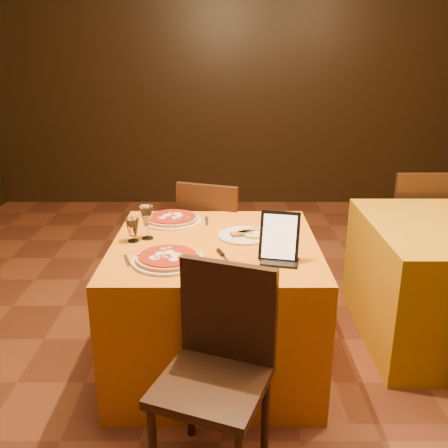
{
  "coord_description": "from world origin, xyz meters",
  "views": [
    {
      "loc": [
        -0.36,
        -2.3,
        1.72
      ],
      "look_at": [
        -0.36,
        0.18,
        0.86
      ],
      "focal_mm": 40.0,
      "sensor_mm": 36.0,
      "label": 1
    }
  ],
  "objects_px": {
    "chair_side_far": "(409,225)",
    "main_table": "(215,304)",
    "chair_main_far": "(217,241)",
    "pizza_near": "(168,259)",
    "pizza_far": "(172,219)",
    "wine_glass": "(147,222)",
    "tablet": "(279,236)",
    "water_glass": "(133,230)",
    "chair_main_near": "(211,384)"
  },
  "relations": [
    {
      "from": "chair_main_far",
      "to": "wine_glass",
      "type": "xyz_separation_m",
      "value": [
        -0.37,
        -0.73,
        0.39
      ]
    },
    {
      "from": "pizza_far",
      "to": "wine_glass",
      "type": "bearing_deg",
      "value": -110.56
    },
    {
      "from": "chair_side_far",
      "to": "pizza_near",
      "type": "distance_m",
      "value": 2.22
    },
    {
      "from": "pizza_near",
      "to": "pizza_far",
      "type": "xyz_separation_m",
      "value": [
        -0.04,
        0.61,
        -0.0
      ]
    },
    {
      "from": "pizza_near",
      "to": "tablet",
      "type": "bearing_deg",
      "value": 3.99
    },
    {
      "from": "chair_side_far",
      "to": "wine_glass",
      "type": "xyz_separation_m",
      "value": [
        -1.85,
        -1.07,
        0.39
      ]
    },
    {
      "from": "pizza_near",
      "to": "wine_glass",
      "type": "distance_m",
      "value": 0.36
    },
    {
      "from": "chair_main_far",
      "to": "water_glass",
      "type": "xyz_separation_m",
      "value": [
        -0.44,
        -0.78,
        0.36
      ]
    },
    {
      "from": "water_glass",
      "to": "chair_main_far",
      "type": "bearing_deg",
      "value": 60.49
    },
    {
      "from": "chair_main_far",
      "to": "tablet",
      "type": "xyz_separation_m",
      "value": [
        0.32,
        -1.02,
        0.41
      ]
    },
    {
      "from": "chair_side_far",
      "to": "wine_glass",
      "type": "distance_m",
      "value": 2.17
    },
    {
      "from": "main_table",
      "to": "chair_side_far",
      "type": "xyz_separation_m",
      "value": [
        1.48,
        1.12,
        0.08
      ]
    },
    {
      "from": "chair_main_near",
      "to": "tablet",
      "type": "distance_m",
      "value": 0.79
    },
    {
      "from": "chair_main_near",
      "to": "water_glass",
      "type": "height_order",
      "value": "chair_main_near"
    },
    {
      "from": "pizza_far",
      "to": "wine_glass",
      "type": "relative_size",
      "value": 1.83
    },
    {
      "from": "main_table",
      "to": "tablet",
      "type": "xyz_separation_m",
      "value": [
        0.32,
        -0.23,
        0.49
      ]
    },
    {
      "from": "pizza_far",
      "to": "tablet",
      "type": "relative_size",
      "value": 1.43
    },
    {
      "from": "water_glass",
      "to": "main_table",
      "type": "bearing_deg",
      "value": -1.25
    },
    {
      "from": "pizza_far",
      "to": "chair_side_far",
      "type": "bearing_deg",
      "value": 24.26
    },
    {
      "from": "main_table",
      "to": "chair_main_near",
      "type": "relative_size",
      "value": 1.21
    },
    {
      "from": "chair_main_near",
      "to": "pizza_near",
      "type": "distance_m",
      "value": 0.67
    },
    {
      "from": "pizza_far",
      "to": "wine_glass",
      "type": "height_order",
      "value": "wine_glass"
    },
    {
      "from": "main_table",
      "to": "pizza_far",
      "type": "distance_m",
      "value": 0.58
    },
    {
      "from": "tablet",
      "to": "main_table",
      "type": "bearing_deg",
      "value": 156.65
    },
    {
      "from": "main_table",
      "to": "chair_main_far",
      "type": "distance_m",
      "value": 0.79
    },
    {
      "from": "chair_side_far",
      "to": "pizza_far",
      "type": "bearing_deg",
      "value": 22.65
    },
    {
      "from": "wine_glass",
      "to": "water_glass",
      "type": "bearing_deg",
      "value": -148.38
    },
    {
      "from": "main_table",
      "to": "chair_side_far",
      "type": "distance_m",
      "value": 1.86
    },
    {
      "from": "main_table",
      "to": "tablet",
      "type": "height_order",
      "value": "tablet"
    },
    {
      "from": "main_table",
      "to": "water_glass",
      "type": "distance_m",
      "value": 0.62
    },
    {
      "from": "main_table",
      "to": "wine_glass",
      "type": "relative_size",
      "value": 5.79
    },
    {
      "from": "chair_side_far",
      "to": "water_glass",
      "type": "relative_size",
      "value": 7.0
    },
    {
      "from": "main_table",
      "to": "water_glass",
      "type": "relative_size",
      "value": 8.46
    },
    {
      "from": "pizza_near",
      "to": "water_glass",
      "type": "distance_m",
      "value": 0.36
    },
    {
      "from": "pizza_near",
      "to": "pizza_far",
      "type": "relative_size",
      "value": 1.01
    },
    {
      "from": "chair_main_near",
      "to": "tablet",
      "type": "xyz_separation_m",
      "value": [
        0.32,
        0.59,
        0.41
      ]
    },
    {
      "from": "pizza_far",
      "to": "wine_glass",
      "type": "xyz_separation_m",
      "value": [
        -0.11,
        -0.29,
        0.08
      ]
    },
    {
      "from": "wine_glass",
      "to": "tablet",
      "type": "height_order",
      "value": "tablet"
    },
    {
      "from": "chair_main_far",
      "to": "wine_glass",
      "type": "distance_m",
      "value": 0.91
    },
    {
      "from": "chair_main_far",
      "to": "pizza_near",
      "type": "relative_size",
      "value": 2.58
    },
    {
      "from": "main_table",
      "to": "pizza_far",
      "type": "bearing_deg",
      "value": 127.59
    },
    {
      "from": "main_table",
      "to": "tablet",
      "type": "bearing_deg",
      "value": -35.66
    },
    {
      "from": "pizza_far",
      "to": "tablet",
      "type": "bearing_deg",
      "value": -44.39
    },
    {
      "from": "pizza_near",
      "to": "wine_glass",
      "type": "xyz_separation_m",
      "value": [
        -0.15,
        0.32,
        0.08
      ]
    },
    {
      "from": "chair_side_far",
      "to": "wine_glass",
      "type": "bearing_deg",
      "value": 28.49
    },
    {
      "from": "chair_main_near",
      "to": "water_glass",
      "type": "bearing_deg",
      "value": 138.62
    },
    {
      "from": "chair_main_near",
      "to": "pizza_far",
      "type": "xyz_separation_m",
      "value": [
        -0.26,
        1.16,
        0.31
      ]
    },
    {
      "from": "chair_main_far",
      "to": "main_table",
      "type": "bearing_deg",
      "value": 109.02
    },
    {
      "from": "chair_side_far",
      "to": "main_table",
      "type": "bearing_deg",
      "value": 35.65
    },
    {
      "from": "wine_glass",
      "to": "pizza_near",
      "type": "bearing_deg",
      "value": -65.5
    }
  ]
}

